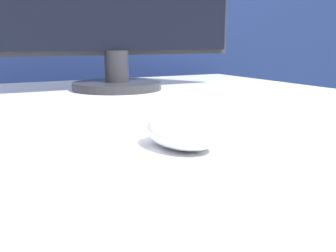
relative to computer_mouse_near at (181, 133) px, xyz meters
name	(u,v)px	position (x,y,z in m)	size (l,w,h in m)	color
partition_panel	(22,90)	(-0.05, 1.01, -0.06)	(5.00, 0.03, 1.48)	navy
computer_mouse_near	(181,133)	(0.00, 0.00, 0.00)	(0.08, 0.12, 0.04)	white
keyboard	(85,113)	(-0.05, 0.22, -0.01)	(0.45, 0.16, 0.02)	silver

